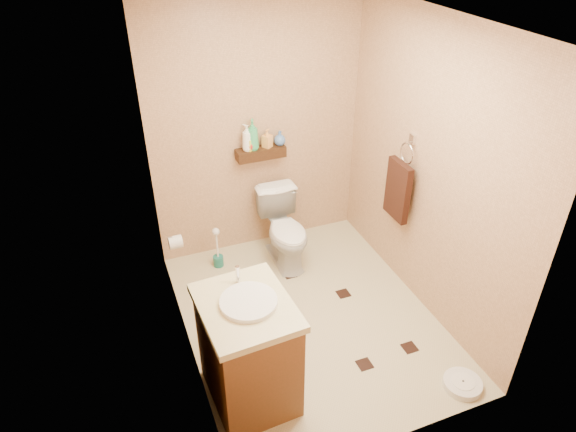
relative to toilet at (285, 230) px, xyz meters
name	(u,v)px	position (x,y,z in m)	size (l,w,h in m)	color
ground	(309,317)	(-0.11, -0.83, -0.35)	(2.50, 2.50, 0.00)	#C5B890
wall_back	(257,132)	(-0.11, 0.42, 0.85)	(2.00, 0.04, 2.40)	tan
wall_front	(407,305)	(-0.11, -2.08, 0.85)	(2.00, 0.04, 2.40)	tan
wall_left	(175,223)	(-1.11, -0.83, 0.85)	(0.04, 2.50, 2.40)	tan
wall_right	(429,172)	(0.89, -0.83, 0.85)	(0.04, 2.50, 2.40)	tan
ceiling	(318,22)	(-0.11, -0.83, 2.05)	(2.00, 2.50, 0.02)	silver
wall_shelf	(261,153)	(-0.11, 0.34, 0.67)	(0.46, 0.14, 0.10)	#3E2410
floor_accents	(318,319)	(-0.05, -0.88, -0.35)	(1.32, 1.33, 0.01)	black
toilet	(285,230)	(0.00, 0.00, 0.00)	(0.39, 0.69, 0.70)	white
vanity	(248,350)	(-0.81, -1.39, 0.09)	(0.61, 0.73, 0.98)	brown
bathroom_scale	(462,384)	(0.65, -1.90, -0.32)	(0.36, 0.36, 0.06)	white
toilet_brush	(218,253)	(-0.64, 0.15, -0.20)	(0.10, 0.10, 0.43)	#1B6C60
towel_ring	(399,188)	(0.80, -0.58, 0.60)	(0.12, 0.30, 0.76)	silver
toilet_paper	(175,242)	(-1.05, -0.18, 0.25)	(0.12, 0.11, 0.12)	white
bottle_a	(247,138)	(-0.24, 0.34, 0.84)	(0.09, 0.09, 0.24)	white
bottle_b	(249,142)	(-0.22, 0.34, 0.80)	(0.07, 0.07, 0.16)	#FDF435
bottle_c	(250,143)	(-0.21, 0.34, 0.79)	(0.10, 0.10, 0.13)	red
bottle_d	(253,135)	(-0.18, 0.34, 0.86)	(0.11, 0.11, 0.28)	#36A464
bottle_e	(267,138)	(-0.04, 0.34, 0.81)	(0.08, 0.08, 0.17)	#EAA04E
bottle_f	(280,138)	(0.08, 0.34, 0.79)	(0.11, 0.11, 0.14)	#456BAC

